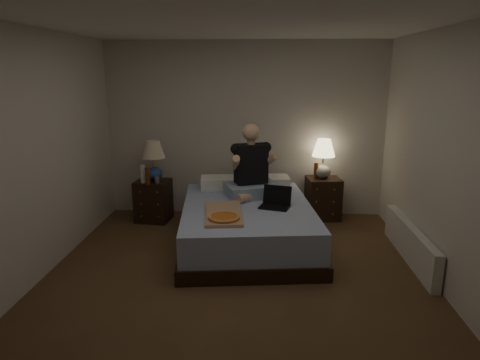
# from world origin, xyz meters

# --- Properties ---
(floor) EXTENTS (4.00, 4.50, 0.00)m
(floor) POSITION_xyz_m (0.00, 0.00, 0.00)
(floor) COLOR brown
(floor) RESTS_ON ground
(ceiling) EXTENTS (4.00, 4.50, 0.00)m
(ceiling) POSITION_xyz_m (0.00, 0.00, 2.50)
(ceiling) COLOR white
(ceiling) RESTS_ON ground
(wall_back) EXTENTS (4.00, 0.00, 2.50)m
(wall_back) POSITION_xyz_m (0.00, 2.25, 1.25)
(wall_back) COLOR beige
(wall_back) RESTS_ON ground
(wall_front) EXTENTS (4.00, 0.00, 2.50)m
(wall_front) POSITION_xyz_m (0.00, -2.25, 1.25)
(wall_front) COLOR beige
(wall_front) RESTS_ON ground
(wall_left) EXTENTS (0.00, 4.50, 2.50)m
(wall_left) POSITION_xyz_m (-2.00, 0.00, 1.25)
(wall_left) COLOR beige
(wall_left) RESTS_ON ground
(wall_right) EXTENTS (0.00, 4.50, 2.50)m
(wall_right) POSITION_xyz_m (2.00, 0.00, 1.25)
(wall_right) COLOR beige
(wall_right) RESTS_ON ground
(bed) EXTENTS (1.74, 2.19, 0.51)m
(bed) POSITION_xyz_m (0.08, 1.02, 0.25)
(bed) COLOR #627DC4
(bed) RESTS_ON floor
(nightstand_left) EXTENTS (0.50, 0.46, 0.59)m
(nightstand_left) POSITION_xyz_m (-1.28, 1.83, 0.29)
(nightstand_left) COLOR black
(nightstand_left) RESTS_ON floor
(nightstand_right) EXTENTS (0.51, 0.47, 0.60)m
(nightstand_right) POSITION_xyz_m (1.13, 2.05, 0.30)
(nightstand_right) COLOR black
(nightstand_right) RESTS_ON floor
(lamp_left) EXTENTS (0.38, 0.38, 0.56)m
(lamp_left) POSITION_xyz_m (-1.25, 1.86, 0.87)
(lamp_left) COLOR #274790
(lamp_left) RESTS_ON nightstand_left
(lamp_right) EXTENTS (0.36, 0.36, 0.56)m
(lamp_right) POSITION_xyz_m (1.11, 2.05, 0.88)
(lamp_right) COLOR gray
(lamp_right) RESTS_ON nightstand_right
(water_bottle) EXTENTS (0.07, 0.07, 0.25)m
(water_bottle) POSITION_xyz_m (-1.38, 1.71, 0.71)
(water_bottle) COLOR white
(water_bottle) RESTS_ON nightstand_left
(soda_can) EXTENTS (0.07, 0.07, 0.10)m
(soda_can) POSITION_xyz_m (-1.18, 1.69, 0.64)
(soda_can) COLOR #A0A09C
(soda_can) RESTS_ON nightstand_left
(beer_bottle_left) EXTENTS (0.06, 0.06, 0.23)m
(beer_bottle_left) POSITION_xyz_m (-1.29, 1.64, 0.70)
(beer_bottle_left) COLOR #62300E
(beer_bottle_left) RESTS_ON nightstand_left
(beer_bottle_right) EXTENTS (0.06, 0.06, 0.23)m
(beer_bottle_right) POSITION_xyz_m (1.02, 2.03, 0.71)
(beer_bottle_right) COLOR #5F2A0D
(beer_bottle_right) RESTS_ON nightstand_right
(person) EXTENTS (0.80, 0.71, 0.93)m
(person) POSITION_xyz_m (0.13, 1.40, 0.97)
(person) COLOR black
(person) RESTS_ON bed
(laptop) EXTENTS (0.40, 0.36, 0.24)m
(laptop) POSITION_xyz_m (0.41, 0.93, 0.63)
(laptop) COLOR black
(laptop) RESTS_ON bed
(pizza_box) EXTENTS (0.48, 0.80, 0.08)m
(pizza_box) POSITION_xyz_m (-0.15, 0.42, 0.55)
(pizza_box) COLOR tan
(pizza_box) RESTS_ON bed
(radiator) EXTENTS (0.10, 1.60, 0.40)m
(radiator) POSITION_xyz_m (1.93, 0.68, 0.20)
(radiator) COLOR silver
(radiator) RESTS_ON floor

